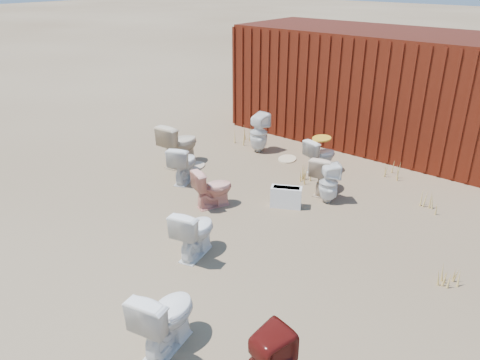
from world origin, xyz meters
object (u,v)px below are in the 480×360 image
Objects in this scene: toilet_back_yellowlid at (320,155)px; toilet_front_a at (184,163)px; toilet_back_beige_left at (179,144)px; toilet_back_a at (259,133)px; toilet_back_e at (329,183)px; toilet_front_e at (166,317)px; toilet_front_pink at (213,188)px; loose_tank at (286,197)px; toilet_back_beige_right at (324,173)px; toilet_front_c at (195,231)px; shipping_container at (373,87)px.

toilet_front_a is at bearing 66.68° from toilet_back_yellowlid.
toilet_back_beige_left is 2.75m from toilet_back_yellowlid.
toilet_back_a is 1.21× the size of toilet_back_e.
toilet_front_e is at bearing 119.38° from toilet_back_a.
toilet_front_pink is 1.20m from loose_tank.
toilet_front_pink is at bearing 136.96° from toilet_front_a.
toilet_back_beige_left is at bearing 49.19° from toilet_back_yellowlid.
toilet_front_pink is 1.95m from toilet_back_beige_left.
toilet_back_e is (0.26, -0.30, 0.00)m from toilet_back_beige_right.
loose_tank is at bearing 166.57° from toilet_front_a.
toilet_back_yellowlid is (-0.19, 3.59, -0.03)m from toilet_front_c.
toilet_back_e is at bearing -174.96° from toilet_back_beige_left.
toilet_back_beige_left reaches higher than toilet_back_yellowlid.
toilet_front_pink is at bearing 112.44° from toilet_back_a.
toilet_back_e reaches higher than toilet_front_pink.
toilet_front_pink is 1.44m from toilet_front_c.
toilet_front_a is 0.83m from toilet_back_beige_left.
toilet_back_beige_right is 1.38× the size of loose_tank.
toilet_front_c is at bearing 70.83° from toilet_back_beige_right.
toilet_back_yellowlid is at bearing -67.83° from toilet_back_beige_right.
toilet_back_beige_left reaches higher than toilet_back_e.
toilet_back_e reaches higher than toilet_back_yellowlid.
toilet_front_a is (-1.54, -4.35, -0.85)m from shipping_container.
loose_tank is (0.94, 0.74, -0.15)m from toilet_front_pink.
toilet_front_c is at bearing -86.87° from shipping_container.
toilet_back_yellowlid is 1.31× the size of loose_tank.
shipping_container reaches higher than toilet_back_e.
toilet_front_c is at bearing 145.07° from toilet_front_pink.
loose_tank is at bearing -119.59° from toilet_front_pink.
toilet_back_e is 1.38× the size of loose_tank.
toilet_back_yellowlid is (2.32, 1.48, -0.10)m from toilet_back_beige_left.
toilet_back_beige_left is (-0.77, -1.56, 0.01)m from toilet_back_a.
toilet_front_c is 0.86× the size of toilet_back_a.
toilet_front_e is (2.84, -3.00, 0.03)m from toilet_front_a.
toilet_back_beige_right is 0.92m from loose_tank.
toilet_front_e is (0.98, -1.40, 0.02)m from toilet_front_c.
toilet_back_beige_left is at bearing -119.65° from shipping_container.
toilet_front_e is 1.10× the size of toilet_back_beige_right.
toilet_back_beige_right is at bearing -102.26° from toilet_front_pink.
toilet_front_a is 4.13m from toilet_front_e.
toilet_back_e is at bearing 177.72° from toilet_front_a.
loose_tank is at bearing -108.68° from toilet_front_c.
toilet_back_a is (-2.72, 5.08, 0.04)m from toilet_front_e.
toilet_front_e is at bearing -104.57° from loose_tank.
toilet_front_c reaches higher than toilet_back_beige_right.
toilet_back_a is at bearing 13.64° from toilet_back_yellowlid.
toilet_front_c reaches higher than loose_tank.
toilet_front_e reaches higher than toilet_back_beige_right.
shipping_container reaches higher than toilet_back_a.
toilet_back_beige_right is (1.11, 1.62, 0.02)m from toilet_front_pink.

